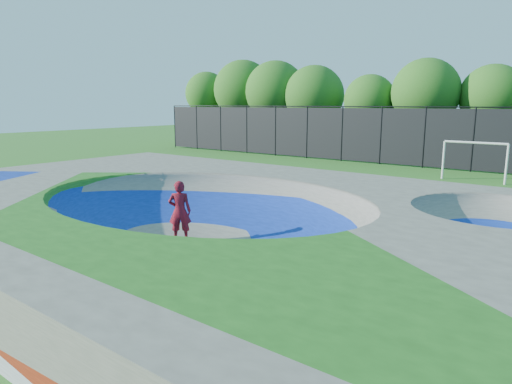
% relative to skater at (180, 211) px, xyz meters
% --- Properties ---
extents(ground, '(120.00, 120.00, 0.00)m').
position_rel_skater_xyz_m(ground, '(0.62, 0.30, -0.95)').
color(ground, '#255F1A').
rests_on(ground, ground).
extents(skate_deck, '(22.00, 14.00, 1.50)m').
position_rel_skater_xyz_m(skate_deck, '(0.62, 0.30, -0.20)').
color(skate_deck, gray).
rests_on(skate_deck, ground).
extents(skater, '(0.83, 0.79, 1.91)m').
position_rel_skater_xyz_m(skater, '(0.00, 0.00, 0.00)').
color(skater, red).
rests_on(skater, ground).
extents(skateboard, '(0.72, 0.69, 0.05)m').
position_rel_skater_xyz_m(skateboard, '(0.00, 0.00, -0.93)').
color(skateboard, black).
rests_on(skateboard, ground).
extents(soccer_goal, '(3.32, 0.12, 2.19)m').
position_rel_skater_xyz_m(soccer_goal, '(4.58, 17.43, 0.57)').
color(soccer_goal, silver).
rests_on(soccer_goal, ground).
extents(fence, '(48.09, 0.09, 4.04)m').
position_rel_skater_xyz_m(fence, '(0.62, 21.30, 1.14)').
color(fence, black).
rests_on(fence, ground).
extents(treeline, '(53.73, 7.34, 8.50)m').
position_rel_skater_xyz_m(treeline, '(-0.37, 26.41, 4.10)').
color(treeline, '#4A3325').
rests_on(treeline, ground).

